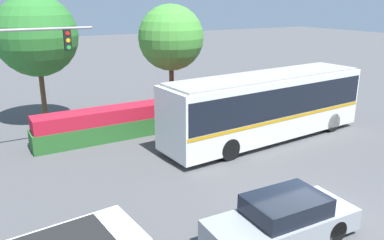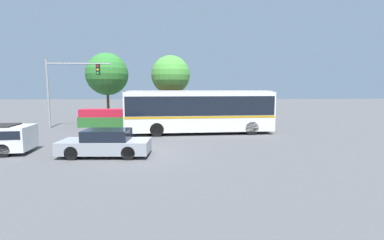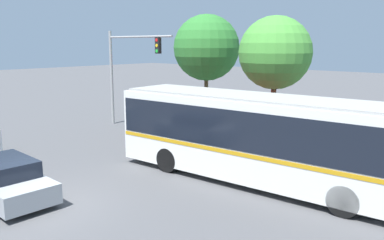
{
  "view_description": "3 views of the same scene",
  "coord_description": "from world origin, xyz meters",
  "px_view_note": "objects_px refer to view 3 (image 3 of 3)",
  "views": [
    {
      "loc": [
        -8.71,
        -7.63,
        6.69
      ],
      "look_at": [
        -0.89,
        5.81,
        1.89
      ],
      "focal_mm": 36.32,
      "sensor_mm": 36.0,
      "label": 1
    },
    {
      "loc": [
        2.34,
        -14.59,
        3.5
      ],
      "look_at": [
        3.13,
        5.01,
        1.2
      ],
      "focal_mm": 25.91,
      "sensor_mm": 36.0,
      "label": 2
    },
    {
      "loc": [
        11.62,
        -5.82,
        5.12
      ],
      "look_at": [
        0.86,
        6.37,
        2.01
      ],
      "focal_mm": 37.19,
      "sensor_mm": 36.0,
      "label": 3
    }
  ],
  "objects_px": {
    "traffic_light_pole": "(126,63)",
    "street_tree_left": "(207,48)",
    "street_tree_centre": "(275,53)",
    "city_bus": "(253,133)",
    "sedan_foreground": "(4,179)"
  },
  "relations": [
    {
      "from": "traffic_light_pole",
      "to": "street_tree_left",
      "type": "bearing_deg",
      "value": 64.01
    },
    {
      "from": "street_tree_left",
      "to": "street_tree_centre",
      "type": "relative_size",
      "value": 1.08
    },
    {
      "from": "city_bus",
      "to": "traffic_light_pole",
      "type": "bearing_deg",
      "value": 159.87
    },
    {
      "from": "city_bus",
      "to": "sedan_foreground",
      "type": "xyz_separation_m",
      "value": [
        -5.29,
        -6.97,
        -1.21
      ]
    },
    {
      "from": "street_tree_left",
      "to": "street_tree_centre",
      "type": "height_order",
      "value": "street_tree_left"
    },
    {
      "from": "street_tree_left",
      "to": "street_tree_centre",
      "type": "distance_m",
      "value": 7.2
    },
    {
      "from": "traffic_light_pole",
      "to": "street_tree_left",
      "type": "distance_m",
      "value": 5.52
    },
    {
      "from": "sedan_foreground",
      "to": "street_tree_centre",
      "type": "bearing_deg",
      "value": -100.97
    },
    {
      "from": "sedan_foreground",
      "to": "street_tree_left",
      "type": "bearing_deg",
      "value": -74.04
    },
    {
      "from": "sedan_foreground",
      "to": "street_tree_left",
      "type": "relative_size",
      "value": 0.65
    },
    {
      "from": "street_tree_centre",
      "to": "traffic_light_pole",
      "type": "bearing_deg",
      "value": -166.4
    },
    {
      "from": "city_bus",
      "to": "traffic_light_pole",
      "type": "distance_m",
      "value": 12.11
    },
    {
      "from": "sedan_foreground",
      "to": "traffic_light_pole",
      "type": "bearing_deg",
      "value": -57.18
    },
    {
      "from": "street_tree_left",
      "to": "street_tree_centre",
      "type": "xyz_separation_m",
      "value": [
        6.67,
        -2.7,
        -0.2
      ]
    },
    {
      "from": "sedan_foreground",
      "to": "traffic_light_pole",
      "type": "relative_size",
      "value": 0.77
    }
  ]
}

